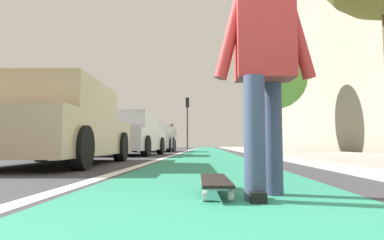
{
  "coord_description": "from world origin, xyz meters",
  "views": [
    {
      "loc": [
        -1.0,
        0.04,
        0.36
      ],
      "look_at": [
        8.21,
        0.45,
        1.07
      ],
      "focal_mm": 30.55,
      "sensor_mm": 36.0,
      "label": 1
    }
  ],
  "objects_px": {
    "traffic_light": "(187,114)",
    "skateboard": "(215,181)",
    "skater_person": "(264,63)",
    "parked_car_far": "(156,138)",
    "street_tree_mid": "(276,79)",
    "pedestrian_distant": "(172,135)",
    "parked_car_near": "(57,126)",
    "parked_car_mid": "(129,135)"
  },
  "relations": [
    {
      "from": "traffic_light",
      "to": "street_tree_mid",
      "type": "relative_size",
      "value": 0.96
    },
    {
      "from": "parked_car_mid",
      "to": "pedestrian_distant",
      "type": "relative_size",
      "value": 2.84
    },
    {
      "from": "parked_car_far",
      "to": "street_tree_mid",
      "type": "distance_m",
      "value": 7.39
    },
    {
      "from": "parked_car_far",
      "to": "pedestrian_distant",
      "type": "bearing_deg",
      "value": -140.89
    },
    {
      "from": "skateboard",
      "to": "parked_car_near",
      "type": "distance_m",
      "value": 4.47
    },
    {
      "from": "parked_car_far",
      "to": "traffic_light",
      "type": "xyz_separation_m",
      "value": [
        9.03,
        -1.21,
        2.23
      ]
    },
    {
      "from": "skateboard",
      "to": "parked_car_far",
      "type": "height_order",
      "value": "parked_car_far"
    },
    {
      "from": "parked_car_near",
      "to": "street_tree_mid",
      "type": "xyz_separation_m",
      "value": [
        7.89,
        -5.68,
        2.43
      ]
    },
    {
      "from": "parked_car_near",
      "to": "parked_car_mid",
      "type": "xyz_separation_m",
      "value": [
        5.59,
        0.0,
        0.01
      ]
    },
    {
      "from": "parked_car_near",
      "to": "parked_car_mid",
      "type": "distance_m",
      "value": 5.59
    },
    {
      "from": "parked_car_near",
      "to": "traffic_light",
      "type": "bearing_deg",
      "value": -3.24
    },
    {
      "from": "parked_car_far",
      "to": "pedestrian_distant",
      "type": "xyz_separation_m",
      "value": [
        -1.25,
        -1.01,
        0.13
      ]
    },
    {
      "from": "skater_person",
      "to": "pedestrian_distant",
      "type": "height_order",
      "value": "skater_person"
    },
    {
      "from": "skater_person",
      "to": "pedestrian_distant",
      "type": "xyz_separation_m",
      "value": [
        14.22,
        2.17,
        -0.09
      ]
    },
    {
      "from": "street_tree_mid",
      "to": "parked_car_mid",
      "type": "bearing_deg",
      "value": 111.97
    },
    {
      "from": "parked_car_near",
      "to": "pedestrian_distant",
      "type": "distance_m",
      "value": 10.7
    },
    {
      "from": "street_tree_mid",
      "to": "pedestrian_distant",
      "type": "xyz_separation_m",
      "value": [
        2.77,
        4.69,
        -2.3
      ]
    },
    {
      "from": "traffic_light",
      "to": "skateboard",
      "type": "bearing_deg",
      "value": -176.18
    },
    {
      "from": "parked_car_mid",
      "to": "traffic_light",
      "type": "distance_m",
      "value": 15.54
    },
    {
      "from": "traffic_light",
      "to": "pedestrian_distant",
      "type": "xyz_separation_m",
      "value": [
        -10.28,
        0.2,
        -2.1
      ]
    },
    {
      "from": "skater_person",
      "to": "parked_car_far",
      "type": "distance_m",
      "value": 15.8
    },
    {
      "from": "parked_car_near",
      "to": "skateboard",
      "type": "bearing_deg",
      "value": -140.64
    },
    {
      "from": "skater_person",
      "to": "parked_car_far",
      "type": "xyz_separation_m",
      "value": [
        15.47,
        3.18,
        -0.21
      ]
    },
    {
      "from": "parked_car_mid",
      "to": "skateboard",
      "type": "bearing_deg",
      "value": -162.69
    },
    {
      "from": "skater_person",
      "to": "parked_car_far",
      "type": "bearing_deg",
      "value": 11.62
    },
    {
      "from": "parked_car_near",
      "to": "traffic_light",
      "type": "height_order",
      "value": "traffic_light"
    },
    {
      "from": "skateboard",
      "to": "skater_person",
      "type": "distance_m",
      "value": 0.92
    },
    {
      "from": "street_tree_mid",
      "to": "pedestrian_distant",
      "type": "height_order",
      "value": "street_tree_mid"
    },
    {
      "from": "skateboard",
      "to": "traffic_light",
      "type": "xyz_separation_m",
      "value": [
        24.35,
        1.63,
        2.86
      ]
    },
    {
      "from": "parked_car_mid",
      "to": "parked_car_far",
      "type": "bearing_deg",
      "value": 0.24
    },
    {
      "from": "skater_person",
      "to": "traffic_light",
      "type": "distance_m",
      "value": 24.66
    },
    {
      "from": "skater_person",
      "to": "parked_car_mid",
      "type": "relative_size",
      "value": 0.39
    },
    {
      "from": "skater_person",
      "to": "parked_car_mid",
      "type": "bearing_deg",
      "value": 18.99
    },
    {
      "from": "parked_car_far",
      "to": "traffic_light",
      "type": "distance_m",
      "value": 9.38
    },
    {
      "from": "parked_car_far",
      "to": "street_tree_mid",
      "type": "relative_size",
      "value": 1.01
    },
    {
      "from": "skater_person",
      "to": "traffic_light",
      "type": "bearing_deg",
      "value": 4.6
    },
    {
      "from": "parked_car_near",
      "to": "traffic_light",
      "type": "distance_m",
      "value": 21.08
    },
    {
      "from": "skater_person",
      "to": "parked_car_mid",
      "type": "distance_m",
      "value": 9.7
    },
    {
      "from": "parked_car_far",
      "to": "street_tree_mid",
      "type": "height_order",
      "value": "street_tree_mid"
    },
    {
      "from": "street_tree_mid",
      "to": "traffic_light",
      "type": "bearing_deg",
      "value": 19.02
    },
    {
      "from": "parked_car_mid",
      "to": "parked_car_far",
      "type": "relative_size",
      "value": 0.93
    },
    {
      "from": "skateboard",
      "to": "traffic_light",
      "type": "bearing_deg",
      "value": 3.82
    }
  ]
}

